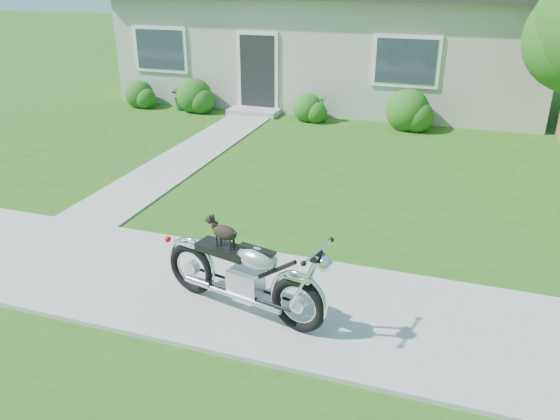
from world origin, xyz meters
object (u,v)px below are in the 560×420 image
object	(u,v)px
house	(337,25)
potted_plant_left	(181,95)
motorcycle_with_dog	(245,274)
potted_plant_right	(321,109)

from	to	relation	value
house	potted_plant_left	size ratio (longest dim) A/B	15.58
potted_plant_left	motorcycle_with_dog	bearing A→B (deg)	-58.08
potted_plant_right	house	bearing A→B (deg)	97.43
potted_plant_left	motorcycle_with_dog	size ratio (longest dim) A/B	0.37
house	motorcycle_with_dog	bearing A→B (deg)	-81.38
potted_plant_right	motorcycle_with_dog	bearing A→B (deg)	-80.92
house	potted_plant_right	distance (m)	3.92
house	potted_plant_left	bearing A→B (deg)	-136.98
potted_plant_right	motorcycle_with_dog	world-z (taller)	motorcycle_with_dog
potted_plant_left	potted_plant_right	distance (m)	4.14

